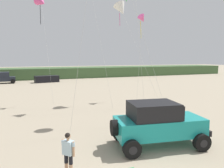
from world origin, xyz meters
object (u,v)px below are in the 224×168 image
object	(u,v)px
person_watching	(68,151)
distant_sedan	(47,79)
kite_green_box	(142,19)
kite_yellow_diamond	(121,9)
distant_pickup	(2,78)
kite_white_parafoil	(41,2)
jeep	(158,123)

from	to	relation	value
person_watching	distant_sedan	bearing A→B (deg)	87.12
person_watching	kite_green_box	distance (m)	17.84
person_watching	kite_yellow_diamond	world-z (taller)	kite_yellow_diamond
distant_pickup	kite_green_box	world-z (taller)	kite_green_box
distant_sedan	kite_white_parafoil	xyz separation A→B (m)	(-1.44, -17.04, 9.41)
distant_pickup	kite_green_box	distance (m)	27.34
person_watching	kite_yellow_diamond	size ratio (longest dim) A/B	0.17
kite_yellow_diamond	jeep	bearing A→B (deg)	-104.06
jeep	person_watching	distance (m)	4.81
jeep	distant_pickup	size ratio (longest dim) A/B	1.05
jeep	distant_sedan	size ratio (longest dim) A/B	1.19
person_watching	kite_white_parafoil	bearing A→B (deg)	89.29
person_watching	kite_white_parafoil	size ratio (longest dim) A/B	0.15
distant_pickup	kite_green_box	xyz separation A→B (m)	(15.91, -20.90, 7.57)
person_watching	distant_pickup	bearing A→B (deg)	99.83
distant_pickup	kite_white_parafoil	size ratio (longest dim) A/B	0.44
jeep	person_watching	world-z (taller)	jeep
distant_pickup	kite_yellow_diamond	bearing A→B (deg)	-58.46
distant_sedan	kite_white_parafoil	world-z (taller)	kite_white_parafoil
kite_yellow_diamond	distant_sedan	bearing A→B (deg)	105.68
jeep	kite_white_parafoil	world-z (taller)	kite_white_parafoil
distant_pickup	kite_green_box	bearing A→B (deg)	-52.72
person_watching	kite_yellow_diamond	xyz separation A→B (m)	(7.40, 11.98, 8.22)
distant_pickup	person_watching	bearing A→B (deg)	-80.17
distant_pickup	jeep	bearing A→B (deg)	-72.08
kite_yellow_diamond	kite_white_parafoil	bearing A→B (deg)	154.02
distant_sedan	kite_white_parafoil	bearing A→B (deg)	-103.15
jeep	kite_yellow_diamond	size ratio (longest dim) A/B	0.50
person_watching	kite_green_box	world-z (taller)	kite_green_box
jeep	kite_yellow_diamond	bearing A→B (deg)	75.94
kite_white_parafoil	jeep	bearing A→B (deg)	-72.72
distant_pickup	kite_yellow_diamond	size ratio (longest dim) A/B	0.48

